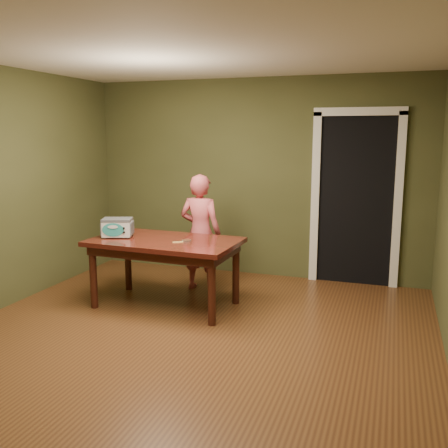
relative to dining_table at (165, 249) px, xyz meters
name	(u,v)px	position (x,y,z in m)	size (l,w,h in m)	color
floor	(181,345)	(0.59, -0.93, -0.65)	(5.00, 5.00, 0.00)	brown
room_shell	(178,155)	(0.59, -0.93, 1.06)	(4.52, 5.02, 2.61)	#484B28
doorway	(357,198)	(1.89, 1.85, 0.41)	(1.10, 0.66, 2.25)	black
dining_table	(165,249)	(0.00, 0.00, 0.00)	(1.64, 0.97, 0.75)	#3D140E
toy_oven	(117,227)	(-0.56, -0.04, 0.21)	(0.39, 0.32, 0.21)	#4C4F54
baking_pan	(187,241)	(0.27, -0.03, 0.11)	(0.10, 0.10, 0.02)	silver
spatula	(181,242)	(0.23, -0.07, 0.10)	(0.18, 0.03, 0.01)	#FFDB6E
child	(200,233)	(0.15, 0.69, 0.06)	(0.52, 0.34, 1.42)	#C55157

